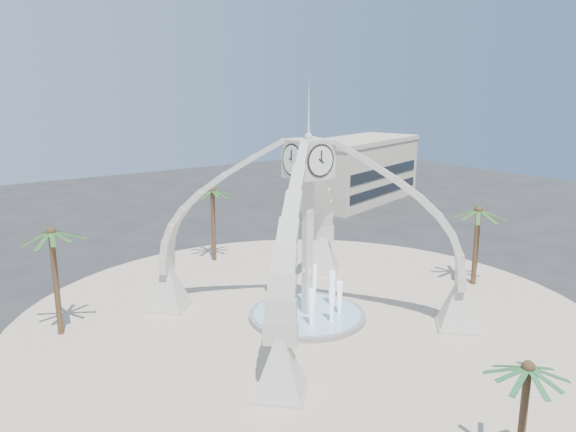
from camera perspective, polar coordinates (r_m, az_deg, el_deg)
ground at (r=39.26m, az=1.94°, el=-10.36°), size 140.00×140.00×0.00m
plaza at (r=39.25m, az=1.94°, el=-10.32°), size 40.00×40.00×0.06m
clock_tower at (r=37.14m, az=2.02°, el=-1.14°), size 17.94×17.94×16.30m
fountain at (r=39.14m, az=1.95°, el=-9.97°), size 8.00×8.00×3.62m
building_ne at (r=77.59m, az=7.17°, el=4.67°), size 21.87×14.17×8.60m
palm_east at (r=46.27m, az=18.81°, el=0.47°), size 5.60×5.60×6.95m
palm_west at (r=37.56m, az=-22.93°, el=-1.65°), size 5.04×5.04×7.59m
palm_north at (r=50.34m, az=-7.69°, el=2.49°), size 5.14×5.14×7.31m
palm_south at (r=24.45m, az=23.21°, el=-14.09°), size 3.40×3.40×5.62m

